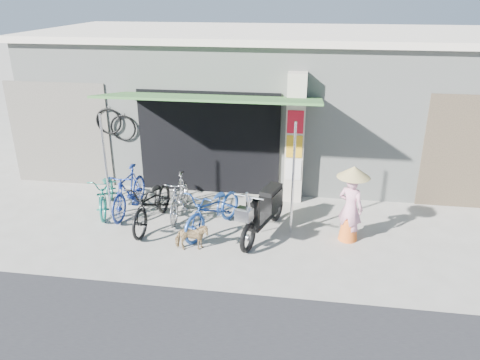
# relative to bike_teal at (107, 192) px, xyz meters

# --- Properties ---
(ground) EXTENTS (80.00, 80.00, 0.00)m
(ground) POSITION_rel_bike_teal_xyz_m (3.25, -1.17, -0.45)
(ground) COLOR #A49E94
(ground) RESTS_ON ground
(bicycle_shop) EXTENTS (12.30, 5.30, 3.66)m
(bicycle_shop) POSITION_rel_bike_teal_xyz_m (3.25, 3.92, 1.39)
(bicycle_shop) COLOR #A0A59D
(bicycle_shop) RESTS_ON ground
(shop_pillar) EXTENTS (0.42, 0.44, 3.00)m
(shop_pillar) POSITION_rel_bike_teal_xyz_m (4.10, 1.28, 1.05)
(shop_pillar) COLOR beige
(shop_pillar) RESTS_ON ground
(awning) EXTENTS (4.60, 1.88, 2.72)m
(awning) POSITION_rel_bike_teal_xyz_m (2.35, 0.46, 2.07)
(awning) COLOR #32602B
(awning) RESTS_ON ground
(neighbour_left) EXTENTS (2.60, 0.06, 2.60)m
(neighbour_left) POSITION_rel_bike_teal_xyz_m (-1.75, 1.42, 0.85)
(neighbour_left) COLOR #6B665B
(neighbour_left) RESTS_ON ground
(bike_teal) EXTENTS (1.04, 1.81, 0.90)m
(bike_teal) POSITION_rel_bike_teal_xyz_m (0.00, 0.00, 0.00)
(bike_teal) COLOR #186E5D
(bike_teal) RESTS_ON ground
(bike_blue) EXTENTS (0.57, 1.76, 1.04)m
(bike_blue) POSITION_rel_bike_teal_xyz_m (0.54, -0.03, 0.07)
(bike_blue) COLOR navy
(bike_blue) RESTS_ON ground
(bike_black) EXTENTS (0.80, 1.97, 1.01)m
(bike_black) POSITION_rel_bike_teal_xyz_m (1.25, -0.51, 0.06)
(bike_black) COLOR black
(bike_black) RESTS_ON ground
(bike_silver) EXTENTS (0.50, 1.61, 0.96)m
(bike_silver) POSITION_rel_bike_teal_xyz_m (1.70, -0.06, 0.03)
(bike_silver) COLOR #9A9A9E
(bike_silver) RESTS_ON ground
(bike_navy) EXTENTS (1.35, 1.99, 0.99)m
(bike_navy) POSITION_rel_bike_teal_xyz_m (2.57, -0.58, 0.05)
(bike_navy) COLOR #224A9D
(bike_navy) RESTS_ON ground
(street_dog) EXTENTS (0.70, 0.43, 0.55)m
(street_dog) POSITION_rel_bike_teal_xyz_m (2.31, -1.42, -0.17)
(street_dog) COLOR tan
(street_dog) RESTS_ON ground
(moped) EXTENTS (0.84, 1.99, 1.15)m
(moped) POSITION_rel_bike_teal_xyz_m (3.61, -0.57, 0.08)
(moped) COLOR black
(moped) RESTS_ON ground
(nun) EXTENTS (0.64, 0.64, 1.57)m
(nun) POSITION_rel_bike_teal_xyz_m (5.30, -0.54, 0.34)
(nun) COLOR pink
(nun) RESTS_ON ground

